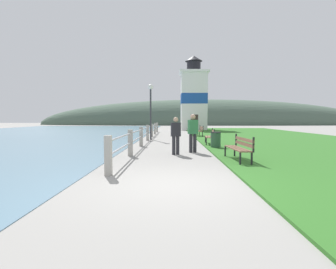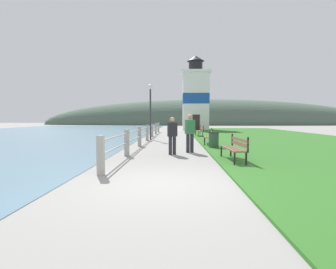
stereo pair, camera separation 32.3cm
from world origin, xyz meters
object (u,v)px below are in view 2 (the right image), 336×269
at_px(lighthouse, 195,98).
at_px(park_bench_midway, 209,136).
at_px(person_by_railing, 172,134).
at_px(trash_bin, 214,140).
at_px(lamp_post, 150,101).
at_px(park_bench_near, 235,147).
at_px(person_strolling, 190,132).
at_px(park_bench_far, 200,130).

bearing_deg(lighthouse, park_bench_midway, -91.58).
xyz_separation_m(lighthouse, person_by_railing, (-2.60, -23.52, -3.37)).
height_order(person_by_railing, trash_bin, person_by_railing).
bearing_deg(person_by_railing, park_bench_midway, -42.39).
relative_size(person_by_railing, lamp_post, 0.40).
bearing_deg(lighthouse, park_bench_near, -90.81).
height_order(person_strolling, person_by_railing, person_strolling).
xyz_separation_m(park_bench_near, person_strolling, (-1.46, 2.47, 0.39)).
relative_size(lighthouse, lamp_post, 2.43).
xyz_separation_m(park_bench_far, person_by_railing, (-2.13, -10.86, 0.32)).
relative_size(park_bench_far, trash_bin, 2.04).
distance_m(park_bench_far, person_strolling, 10.25).
height_order(park_bench_near, person_strolling, person_strolling).
height_order(person_strolling, lamp_post, lamp_post).
bearing_deg(trash_bin, park_bench_midway, 89.92).
bearing_deg(person_strolling, lighthouse, -20.67).
bearing_deg(park_bench_far, lamp_post, 35.88).
height_order(park_bench_near, person_by_railing, person_by_railing).
xyz_separation_m(lighthouse, trash_bin, (-0.54, -21.21, -3.81)).
bearing_deg(lighthouse, person_by_railing, -96.30).
relative_size(park_bench_near, lamp_post, 0.49).
distance_m(park_bench_near, person_strolling, 2.90).
bearing_deg(park_bench_near, park_bench_far, -92.69).
bearing_deg(lighthouse, person_strolling, -94.56).
relative_size(person_strolling, trash_bin, 2.04).
bearing_deg(park_bench_near, lamp_post, -70.70).
distance_m(lighthouse, lamp_post, 16.39).
relative_size(park_bench_midway, trash_bin, 1.98).
bearing_deg(park_bench_near, person_by_railing, -41.29).
bearing_deg(park_bench_near, park_bench_midway, -91.41).
bearing_deg(person_by_railing, trash_bin, -57.29).
bearing_deg(park_bench_near, lighthouse, -93.99).
distance_m(lighthouse, person_by_railing, 23.91).
bearing_deg(lamp_post, park_bench_near, -67.52).
bearing_deg(person_strolling, person_by_railing, 116.41).
xyz_separation_m(park_bench_midway, trash_bin, (-0.00, -1.77, -0.11)).
bearing_deg(person_by_railing, park_bench_near, -143.73).
bearing_deg(park_bench_far, person_by_railing, 76.08).
relative_size(park_bench_near, person_by_railing, 1.22).
relative_size(park_bench_midway, person_by_railing, 1.05).
distance_m(park_bench_near, park_bench_far, 12.62).
distance_m(park_bench_near, lamp_post, 10.56).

